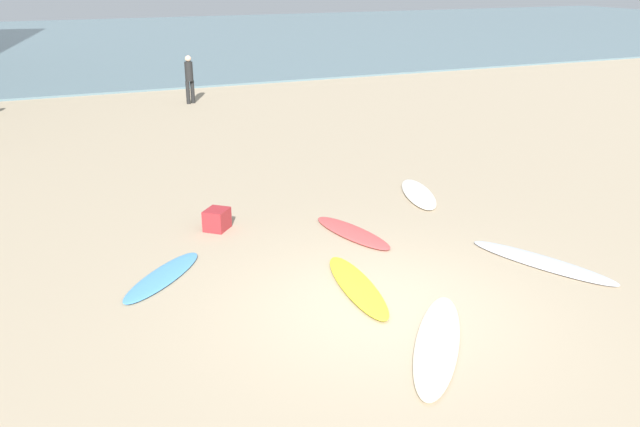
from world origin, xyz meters
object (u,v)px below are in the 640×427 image
at_px(surfboard_4, 163,276).
at_px(surfboard_0, 437,343).
at_px(beach_cooler, 217,219).
at_px(beachgoer_near, 189,77).
at_px(surfboard_3, 418,194).
at_px(surfboard_5, 542,262).
at_px(surfboard_1, 352,233).
at_px(surfboard_2, 357,286).

bearing_deg(surfboard_4, surfboard_0, 173.52).
bearing_deg(beach_cooler, beachgoer_near, 79.32).
bearing_deg(surfboard_3, surfboard_5, 109.00).
xyz_separation_m(surfboard_0, surfboard_1, (0.65, 3.85, -0.00)).
height_order(surfboard_3, beachgoer_near, beachgoer_near).
height_order(surfboard_1, surfboard_4, surfboard_1).
bearing_deg(surfboard_0, surfboard_5, -116.19).
distance_m(surfboard_0, surfboard_3, 6.01).
bearing_deg(surfboard_5, surfboard_1, -69.12).
distance_m(surfboard_2, surfboard_4, 3.03).
xyz_separation_m(surfboard_4, surfboard_5, (5.80, -1.90, 0.00)).
distance_m(surfboard_2, surfboard_3, 4.63).
bearing_deg(surfboard_2, surfboard_5, 179.37).
xyz_separation_m(surfboard_2, beach_cooler, (-1.31, 3.20, 0.15)).
height_order(surfboard_0, surfboard_3, surfboard_3).
distance_m(surfboard_1, surfboard_4, 3.54).
distance_m(surfboard_0, beach_cooler, 5.29).
relative_size(surfboard_2, beach_cooler, 4.90).
xyz_separation_m(surfboard_2, surfboard_3, (3.13, 3.41, -0.00)).
xyz_separation_m(surfboard_2, surfboard_4, (-2.63, 1.51, -0.01)).
distance_m(surfboard_0, surfboard_1, 3.90).
xyz_separation_m(surfboard_0, surfboard_5, (2.94, 1.47, -0.00)).
bearing_deg(surfboard_4, surfboard_3, -118.56).
bearing_deg(beachgoer_near, surfboard_2, -117.66).
bearing_deg(surfboard_2, surfboard_1, -107.47).
bearing_deg(beach_cooler, surfboard_1, -28.99).
xyz_separation_m(surfboard_4, beach_cooler, (1.33, 1.69, 0.16)).
height_order(surfboard_2, beach_cooler, beach_cooler).
bearing_deg(surfboard_5, beach_cooler, -61.74).
height_order(surfboard_2, surfboard_4, surfboard_2).
bearing_deg(beachgoer_near, surfboard_3, -103.93).
bearing_deg(surfboard_1, beach_cooler, 137.73).
xyz_separation_m(surfboard_5, beach_cooler, (-4.47, 3.59, 0.16)).
bearing_deg(surfboard_0, beachgoer_near, -55.27).
bearing_deg(beach_cooler, surfboard_3, 2.73).
height_order(surfboard_0, beachgoer_near, beachgoer_near).
xyz_separation_m(surfboard_5, beachgoer_near, (-2.17, 15.82, 0.90)).
height_order(surfboard_3, surfboard_5, surfboard_3).
distance_m(surfboard_4, beach_cooler, 2.15).
distance_m(surfboard_0, beachgoer_near, 17.33).
bearing_deg(beachgoer_near, surfboard_1, -114.46).
bearing_deg(beachgoer_near, surfboard_5, -106.15).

